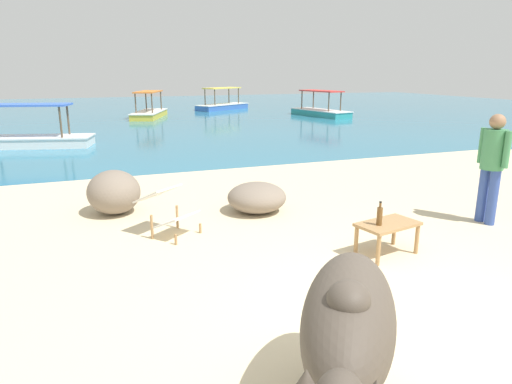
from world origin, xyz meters
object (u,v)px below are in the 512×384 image
boat_teal (320,111)px  deck_chair_far (167,208)px  low_bench_table (388,228)px  boat_yellow (149,112)px  bottle (380,216)px  person_standing (492,161)px  boat_blue (222,105)px  boat_white (29,138)px  cow (348,323)px

boat_teal → deck_chair_far: bearing=-46.1°
low_bench_table → deck_chair_far: deck_chair_far is taller
low_bench_table → boat_yellow: size_ratio=0.22×
bottle → person_standing: bearing=13.4°
boat_blue → person_standing: bearing=-128.5°
boat_yellow → boat_teal: bearing=95.6°
low_bench_table → boat_white: bearing=102.6°
low_bench_table → deck_chair_far: bearing=133.0°
person_standing → boat_white: person_standing is taller
cow → boat_teal: 21.37m
cow → boat_blue: size_ratio=0.49×
person_standing → boat_blue: 22.02m
boat_teal → boat_white: (-13.03, -5.70, 0.00)m
deck_chair_far → boat_white: size_ratio=0.24×
cow → boat_blue: bearing=-160.3°
boat_blue → boat_white: same height
cow → bottle: cow is taller
boat_teal → boat_yellow: bearing=-115.8°
deck_chair_far → person_standing: size_ratio=0.57×
bottle → boat_yellow: boat_yellow is taller
boat_yellow → boat_white: bearing=-10.4°
person_standing → boat_teal: 17.18m
cow → bottle: size_ratio=6.10×
person_standing → bottle: bearing=-168.6°
person_standing → boat_yellow: bearing=95.6°
low_bench_table → boat_blue: 22.85m
deck_chair_far → boat_teal: 18.24m
boat_teal → boat_blue: size_ratio=1.03×
boat_white → boat_blue: bearing=-115.1°
person_standing → boat_yellow: size_ratio=0.42×
deck_chair_far → boat_yellow: size_ratio=0.24×
cow → boat_teal: bearing=-173.5°
boat_blue → boat_white: bearing=-161.9°
boat_teal → boat_blue: bearing=-159.5°
bottle → boat_white: bearing=113.8°
person_standing → boat_white: bearing=122.3°
deck_chair_far → person_standing: (4.54, -1.17, 0.56)m
low_bench_table → person_standing: size_ratio=0.52×
person_standing → boat_teal: (5.91, 16.12, -0.70)m
deck_chair_far → boat_teal: bearing=106.6°
cow → deck_chair_far: bearing=-139.2°
person_standing → boat_blue: (2.36, 21.88, -0.70)m
cow → boat_white: bearing=-132.7°
cow → boat_teal: (10.01, 18.87, -0.47)m
low_bench_table → boat_yellow: 18.82m
boat_yellow → cow: bearing=15.7°
cow → boat_teal: size_ratio=0.47×
low_bench_table → boat_blue: bearing=66.7°
deck_chair_far → boat_yellow: boat_yellow is taller
low_bench_table → boat_white: boat_white is taller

